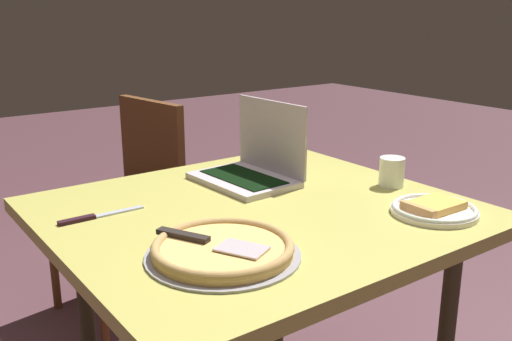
# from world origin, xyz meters

# --- Properties ---
(dining_table) EXTENTS (1.07, 0.97, 0.75)m
(dining_table) POSITION_xyz_m (0.00, 0.00, 0.68)
(dining_table) COLOR tan
(dining_table) RESTS_ON ground_plane
(laptop) EXTENTS (0.24, 0.32, 0.24)m
(laptop) POSITION_xyz_m (-0.14, -0.21, 0.80)
(laptop) COLOR #BFB1B9
(laptop) RESTS_ON dining_table
(pizza_plate) EXTENTS (0.22, 0.22, 0.04)m
(pizza_plate) POSITION_xyz_m (-0.34, 0.31, 0.76)
(pizza_plate) COLOR white
(pizza_plate) RESTS_ON dining_table
(pizza_tray) EXTENTS (0.34, 0.34, 0.04)m
(pizza_tray) POSITION_xyz_m (0.25, 0.21, 0.77)
(pizza_tray) COLOR #94939B
(pizza_tray) RESTS_ON dining_table
(table_knife) EXTENTS (0.22, 0.02, 0.01)m
(table_knife) POSITION_xyz_m (0.39, -0.18, 0.75)
(table_knife) COLOR #B1B8CB
(table_knife) RESTS_ON dining_table
(drink_cup) EXTENTS (0.07, 0.07, 0.09)m
(drink_cup) POSITION_xyz_m (-0.44, 0.08, 0.79)
(drink_cup) COLOR silver
(drink_cup) RESTS_ON dining_table
(chair_near) EXTENTS (0.50, 0.50, 0.89)m
(chair_near) POSITION_xyz_m (-0.06, -1.00, 0.52)
(chair_near) COLOR brown
(chair_near) RESTS_ON ground_plane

